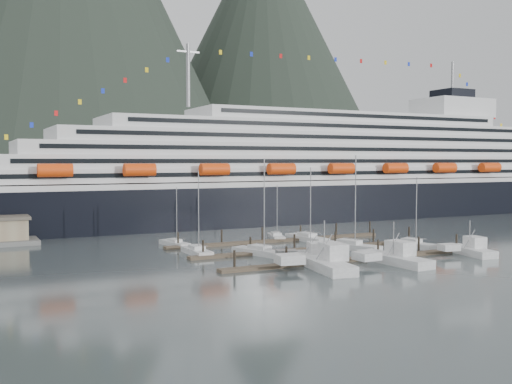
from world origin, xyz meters
The scene contains 17 objects.
ground centered at (0.00, 0.00, 0.00)m, with size 1600.00×1600.00×0.00m, color #434E4F.
mountains centered at (52.48, 588.54, 163.40)m, with size 870.00×440.00×420.00m.
cruise_ship centered at (30.03, 54.94, 12.04)m, with size 210.00×30.40×50.30m.
dock_near centered at (-4.93, -9.95, 0.31)m, with size 48.18×2.28×3.20m.
dock_mid centered at (-4.93, 3.05, 0.31)m, with size 48.18×2.28×3.20m.
dock_far centered at (-4.93, 16.05, 0.31)m, with size 48.18×2.28×3.20m.
sailboat_a centered at (-25.77, 7.68, 0.44)m, with size 2.74×9.44×15.24m.
sailboat_b centered at (-16.13, 2.22, 0.46)m, with size 6.49×11.49×17.45m.
sailboat_d centered at (2.09, 1.05, 0.46)m, with size 7.31×12.85×18.13m.
sailboat_e centered at (-25.82, 19.66, 0.39)m, with size 3.84×9.06×11.81m.
sailboat_f centered at (-3.21, 19.99, 0.40)m, with size 4.63×8.45×11.85m.
sailboat_g centered at (0.93, 14.36, 0.44)m, with size 4.00×11.85×15.69m.
sailboat_h centered at (13.98, -2.44, 0.44)m, with size 5.06×10.32×13.97m.
trawler_a centered at (-13.59, -14.26, 1.00)m, with size 11.15×15.33×8.24m.
trawler_b centered at (-12.17, -8.06, 0.88)m, with size 8.95×11.09×6.84m.
trawler_c centered at (-0.87, -15.01, 0.93)m, with size 10.43×14.77×7.45m.
trawler_d centered at (17.12, -13.70, 0.86)m, with size 8.57×11.52×6.62m.
Camera 1 is at (-62.98, -90.71, 16.53)m, focal length 42.00 mm.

